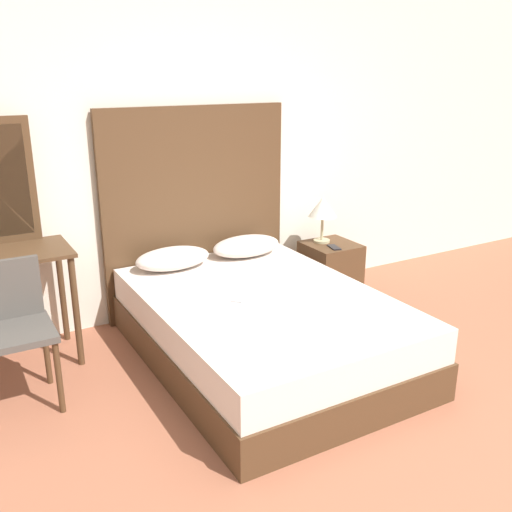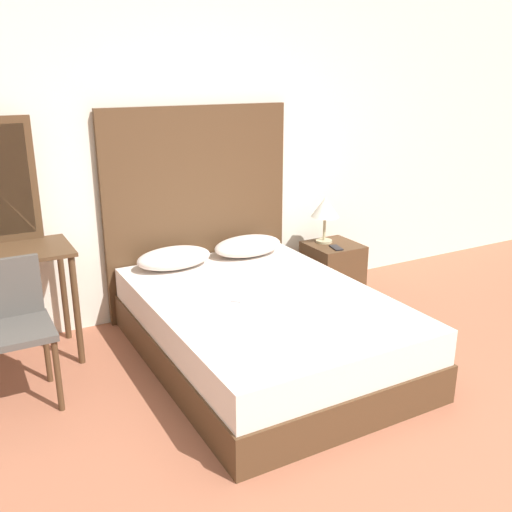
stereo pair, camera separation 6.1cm
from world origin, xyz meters
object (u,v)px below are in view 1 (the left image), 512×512
Objects in this scene: bed at (264,328)px; vanity_desk at (2,276)px; table_lamp at (323,208)px; phone_on_nightstand at (334,247)px; phone_on_bed at (240,298)px; nightstand at (330,270)px; chair at (8,322)px.

vanity_desk reaches higher than bed.
phone_on_nightstand is at bearing -93.47° from table_lamp.
phone_on_bed is 1.49m from table_lamp.
phone_on_nightstand reaches higher than phone_on_bed.
phone_on_bed is 0.34× the size of nightstand.
table_lamp is at bearing 37.18° from bed.
phone_on_bed is 1.56m from vanity_desk.
nightstand is at bearing -1.08° from vanity_desk.
table_lamp is 2.59m from vanity_desk.
vanity_desk reaches higher than nightstand.
nightstand is 0.56× the size of chair.
chair is (-2.63, -0.52, -0.26)m from table_lamp.
phone_on_nightstand is (1.06, 0.62, 0.25)m from bed.
nightstand is 2.66m from vanity_desk.
phone_on_bed is 0.19× the size of chair.
vanity_desk is (-2.63, 0.05, 0.41)m from nightstand.
nightstand is at bearing 33.14° from bed.
bed is 12.86× the size of phone_on_nightstand.
bed is at bearing -149.80° from phone_on_nightstand.
phone_on_nightstand is (1.22, 0.59, 0.00)m from phone_on_bed.
phone_on_bed is at bearing -154.31° from phone_on_nightstand.
vanity_desk is (-2.58, 0.16, 0.17)m from phone_on_nightstand.
nightstand is 2.96× the size of phone_on_nightstand.
phone_on_nightstand is at bearing 7.01° from chair.
chair reaches higher than phone_on_nightstand.
bed is 1.25m from phone_on_nightstand.
chair reaches higher than nightstand.
nightstand is at bearing 9.16° from chair.
chair is (-0.04, -0.48, -0.13)m from vanity_desk.
table_lamp is (1.23, 0.78, 0.30)m from phone_on_bed.
table_lamp is (1.07, 0.81, 0.54)m from bed.
bed is 1.61m from chair.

